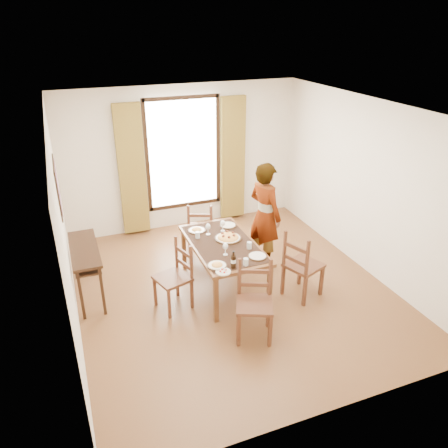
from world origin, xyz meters
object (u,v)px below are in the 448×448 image
object	(u,v)px
man	(265,215)
dining_table	(223,247)
console_table	(85,255)
pasta_platter	(228,236)

from	to	relation	value
man	dining_table	bearing A→B (deg)	97.33
console_table	pasta_platter	bearing A→B (deg)	-11.23
console_table	man	size ratio (longest dim) A/B	0.68
pasta_platter	dining_table	bearing A→B (deg)	-140.21
dining_table	man	world-z (taller)	man
pasta_platter	console_table	bearing A→B (deg)	168.77
pasta_platter	man	bearing A→B (deg)	23.75
dining_table	pasta_platter	size ratio (longest dim) A/B	4.09
console_table	man	xyz separation A→B (m)	(2.81, -0.07, 0.19)
man	pasta_platter	xyz separation A→B (m)	(-0.77, -0.34, -0.07)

